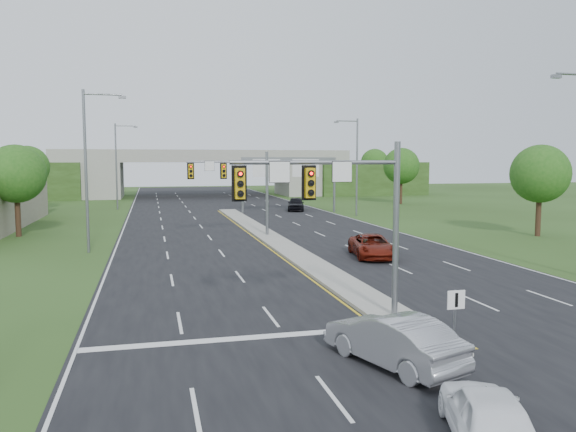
% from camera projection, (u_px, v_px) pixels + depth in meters
% --- Properties ---
extents(ground, '(240.00, 240.00, 0.00)m').
position_uv_depth(ground, '(394.00, 319.00, 22.23)').
color(ground, '#284017').
rests_on(ground, ground).
extents(road, '(24.00, 160.00, 0.02)m').
position_uv_depth(road, '(247.00, 223.00, 56.06)').
color(road, black).
rests_on(road, ground).
extents(median, '(2.00, 54.00, 0.16)m').
position_uv_depth(median, '(272.00, 239.00, 44.46)').
color(median, gray).
rests_on(median, road).
extents(median_nose, '(2.00, 2.00, 0.16)m').
position_uv_depth(median_nose, '(446.00, 350.00, 18.36)').
color(median_nose, gray).
rests_on(median_nose, road).
extents(lane_markings, '(23.72, 160.00, 0.01)m').
position_uv_depth(lane_markings, '(252.00, 231.00, 50.04)').
color(lane_markings, gold).
rests_on(lane_markings, road).
extents(signal_mast_near, '(6.62, 0.60, 7.00)m').
position_uv_depth(signal_mast_near, '(342.00, 202.00, 21.16)').
color(signal_mast_near, slate).
rests_on(signal_mast_near, ground).
extents(signal_mast_far, '(6.62, 0.60, 7.00)m').
position_uv_depth(signal_mast_far, '(240.00, 180.00, 45.33)').
color(signal_mast_far, slate).
rests_on(signal_mast_far, ground).
extents(keep_right_sign, '(0.60, 0.13, 2.20)m').
position_uv_depth(keep_right_sign, '(455.00, 312.00, 17.71)').
color(keep_right_sign, slate).
rests_on(keep_right_sign, ground).
extents(sign_gantry, '(11.58, 0.44, 6.67)m').
position_uv_depth(sign_gantry, '(288.00, 169.00, 66.72)').
color(sign_gantry, slate).
rests_on(sign_gantry, ground).
extents(overpass, '(80.00, 14.00, 8.10)m').
position_uv_depth(overpass, '(204.00, 176.00, 99.21)').
color(overpass, gray).
rests_on(overpass, ground).
extents(lightpole_l_mid, '(2.85, 0.25, 11.00)m').
position_uv_depth(lightpole_l_mid, '(89.00, 163.00, 37.82)').
color(lightpole_l_mid, slate).
rests_on(lightpole_l_mid, ground).
extents(lightpole_l_far, '(2.85, 0.25, 11.00)m').
position_uv_depth(lightpole_l_far, '(118.00, 162.00, 71.65)').
color(lightpole_l_far, slate).
rests_on(lightpole_l_far, ground).
extents(lightpole_r_far, '(2.85, 0.25, 11.00)m').
position_uv_depth(lightpole_r_far, '(355.00, 162.00, 63.45)').
color(lightpole_r_far, slate).
rests_on(lightpole_r_far, ground).
extents(tree_l_near, '(4.80, 4.80, 7.60)m').
position_uv_depth(tree_l_near, '(16.00, 174.00, 45.99)').
color(tree_l_near, '#382316').
rests_on(tree_l_near, ground).
extents(tree_l_mid, '(5.20, 5.20, 8.12)m').
position_uv_depth(tree_l_mid, '(28.00, 167.00, 69.18)').
color(tree_l_mid, '#382316').
rests_on(tree_l_mid, ground).
extents(tree_r_near, '(4.80, 4.80, 7.60)m').
position_uv_depth(tree_r_near, '(540.00, 174.00, 46.26)').
color(tree_r_near, '#382316').
rests_on(tree_r_near, ground).
extents(tree_r_mid, '(5.20, 5.20, 8.12)m').
position_uv_depth(tree_r_mid, '(401.00, 166.00, 81.01)').
color(tree_r_mid, '#382316').
rests_on(tree_r_mid, ground).
extents(tree_back_b, '(5.60, 5.60, 8.32)m').
position_uv_depth(tree_back_b, '(71.00, 165.00, 106.88)').
color(tree_back_b, '#382316').
rests_on(tree_back_b, ground).
extents(tree_back_c, '(5.60, 5.60, 8.32)m').
position_uv_depth(tree_back_c, '(313.00, 164.00, 118.23)').
color(tree_back_c, '#382316').
rests_on(tree_back_c, ground).
extents(tree_back_d, '(6.00, 6.00, 8.85)m').
position_uv_depth(tree_back_d, '(375.00, 163.00, 121.52)').
color(tree_back_d, '#382316').
rests_on(tree_back_d, ground).
extents(car_white, '(2.84, 4.31, 1.37)m').
position_uv_depth(car_white, '(487.00, 415.00, 12.31)').
color(car_white, white).
rests_on(car_white, road).
extents(car_silver, '(3.21, 5.12, 1.59)m').
position_uv_depth(car_silver, '(393.00, 340.00, 17.14)').
color(car_silver, '#A7A7AE').
rests_on(car_silver, road).
extents(car_far_a, '(3.33, 5.63, 1.47)m').
position_uv_depth(car_far_a, '(372.00, 246.00, 36.38)').
color(car_far_a, '#631409').
rests_on(car_far_a, road).
extents(car_far_c, '(3.17, 5.28, 1.68)m').
position_uv_depth(car_far_c, '(296.00, 204.00, 70.47)').
color(car_far_c, black).
rests_on(car_far_c, road).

